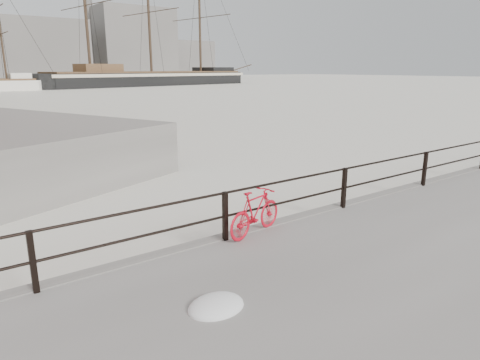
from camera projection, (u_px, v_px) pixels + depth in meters
ground at (337, 219)px, 10.74m from camera, size 400.00×400.00×0.00m
guardrail at (344, 188)px, 10.41m from camera, size 28.00×0.10×1.00m
bicycle at (255, 212)px, 8.73m from camera, size 1.59×0.63×0.96m
snow_mounds at (467, 200)px, 10.70m from camera, size 22.76×3.80×0.31m
barque_black at (152, 85)px, 94.69m from camera, size 65.55×31.21×35.40m
industrial_west at (30, 50)px, 129.37m from camera, size 32.00×18.00×18.00m
industrial_mid at (133, 44)px, 152.44m from camera, size 26.00×20.00×24.00m
industrial_east at (183, 60)px, 170.70m from camera, size 20.00×16.00×14.00m
smokestack at (89, 13)px, 146.42m from camera, size 2.80×2.80×44.00m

